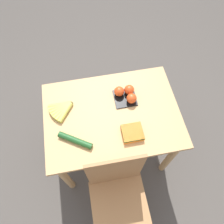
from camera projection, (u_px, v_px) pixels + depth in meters
The scene contains 7 objects.
ground_plane at pixel (112, 147), 2.33m from camera, with size 12.00×12.00×0.00m, color #4C4742.
dining_table at pixel (112, 122), 1.78m from camera, with size 1.03×0.74×0.77m.
chair at pixel (118, 193), 1.64m from camera, with size 0.42×0.40×0.98m.
banana_bunch at pixel (62, 109), 1.66m from camera, with size 0.19×0.17×0.04m.
tomato_pack at pixel (126, 94), 1.69m from camera, with size 0.17×0.17×0.09m.
carrot_bag at pixel (132, 133), 1.56m from camera, with size 0.15×0.14×0.04m.
cucumber_near at pixel (75, 140), 1.54m from camera, with size 0.24×0.17×0.04m.
Camera 1 is at (0.14, 0.76, 2.23)m, focal length 35.00 mm.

